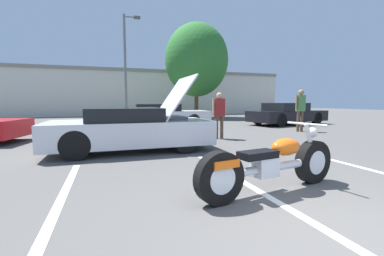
{
  "coord_description": "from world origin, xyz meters",
  "views": [
    {
      "loc": [
        -2.1,
        -1.37,
        1.3
      ],
      "look_at": [
        -0.56,
        3.29,
        0.8
      ],
      "focal_mm": 24.0,
      "sensor_mm": 36.0,
      "label": 1
    }
  ],
  "objects_px": {
    "spectator_by_show_car": "(301,106)",
    "light_pole": "(126,63)",
    "parked_car_right_row": "(287,114)",
    "show_car_hood_open": "(132,129)",
    "spectator_near_motorcycle": "(219,111)",
    "tree_background": "(196,60)",
    "motorcycle": "(272,164)",
    "parked_car_mid_row": "(161,116)"
  },
  "relations": [
    {
      "from": "tree_background",
      "to": "parked_car_mid_row",
      "type": "xyz_separation_m",
      "value": [
        -4.45,
        -7.17,
        -4.08
      ]
    },
    {
      "from": "spectator_by_show_car",
      "to": "parked_car_right_row",
      "type": "bearing_deg",
      "value": 59.96
    },
    {
      "from": "light_pole",
      "to": "spectator_near_motorcycle",
      "type": "bearing_deg",
      "value": -78.02
    },
    {
      "from": "light_pole",
      "to": "motorcycle",
      "type": "bearing_deg",
      "value": -87.23
    },
    {
      "from": "parked_car_mid_row",
      "to": "motorcycle",
      "type": "bearing_deg",
      "value": -88.11
    },
    {
      "from": "parked_car_mid_row",
      "to": "light_pole",
      "type": "bearing_deg",
      "value": 104.78
    },
    {
      "from": "light_pole",
      "to": "parked_car_mid_row",
      "type": "bearing_deg",
      "value": -79.4
    },
    {
      "from": "tree_background",
      "to": "motorcycle",
      "type": "relative_size",
      "value": 3.04
    },
    {
      "from": "tree_background",
      "to": "motorcycle",
      "type": "height_order",
      "value": "tree_background"
    },
    {
      "from": "light_pole",
      "to": "spectator_near_motorcycle",
      "type": "height_order",
      "value": "light_pole"
    },
    {
      "from": "parked_car_mid_row",
      "to": "show_car_hood_open",
      "type": "bearing_deg",
      "value": -104.42
    },
    {
      "from": "parked_car_right_row",
      "to": "parked_car_mid_row",
      "type": "bearing_deg",
      "value": 163.67
    },
    {
      "from": "motorcycle",
      "to": "spectator_near_motorcycle",
      "type": "relative_size",
      "value": 1.54
    },
    {
      "from": "show_car_hood_open",
      "to": "motorcycle",
      "type": "bearing_deg",
      "value": -68.07
    },
    {
      "from": "show_car_hood_open",
      "to": "spectator_near_motorcycle",
      "type": "bearing_deg",
      "value": 21.81
    },
    {
      "from": "spectator_by_show_car",
      "to": "show_car_hood_open",
      "type": "bearing_deg",
      "value": -163.77
    },
    {
      "from": "spectator_by_show_car",
      "to": "light_pole",
      "type": "bearing_deg",
      "value": 123.33
    },
    {
      "from": "show_car_hood_open",
      "to": "spectator_by_show_car",
      "type": "height_order",
      "value": "show_car_hood_open"
    },
    {
      "from": "spectator_near_motorcycle",
      "to": "parked_car_right_row",
      "type": "bearing_deg",
      "value": 33.17
    },
    {
      "from": "parked_car_mid_row",
      "to": "spectator_by_show_car",
      "type": "distance_m",
      "value": 6.63
    },
    {
      "from": "light_pole",
      "to": "show_car_hood_open",
      "type": "height_order",
      "value": "light_pole"
    },
    {
      "from": "tree_background",
      "to": "motorcycle",
      "type": "xyz_separation_m",
      "value": [
        -4.85,
        -17.04,
        -4.26
      ]
    },
    {
      "from": "tree_background",
      "to": "spectator_near_motorcycle",
      "type": "bearing_deg",
      "value": -105.6
    },
    {
      "from": "spectator_by_show_car",
      "to": "motorcycle",
      "type": "bearing_deg",
      "value": -133.68
    },
    {
      "from": "light_pole",
      "to": "show_car_hood_open",
      "type": "relative_size",
      "value": 1.78
    },
    {
      "from": "parked_car_right_row",
      "to": "spectator_by_show_car",
      "type": "bearing_deg",
      "value": -130.83
    },
    {
      "from": "motorcycle",
      "to": "parked_car_mid_row",
      "type": "xyz_separation_m",
      "value": [
        0.4,
        9.87,
        0.18
      ]
    },
    {
      "from": "motorcycle",
      "to": "parked_car_right_row",
      "type": "relative_size",
      "value": 0.5
    },
    {
      "from": "show_car_hood_open",
      "to": "parked_car_mid_row",
      "type": "relative_size",
      "value": 0.85
    },
    {
      "from": "parked_car_right_row",
      "to": "spectator_by_show_car",
      "type": "distance_m",
      "value": 3.57
    },
    {
      "from": "parked_car_right_row",
      "to": "spectator_by_show_car",
      "type": "height_order",
      "value": "spectator_by_show_car"
    },
    {
      "from": "light_pole",
      "to": "parked_car_mid_row",
      "type": "xyz_separation_m",
      "value": [
        1.18,
        -6.29,
        -3.5
      ]
    },
    {
      "from": "motorcycle",
      "to": "parked_car_mid_row",
      "type": "bearing_deg",
      "value": 76.98
    },
    {
      "from": "tree_background",
      "to": "parked_car_mid_row",
      "type": "distance_m",
      "value": 9.37
    },
    {
      "from": "motorcycle",
      "to": "spectator_by_show_car",
      "type": "bearing_deg",
      "value": 35.6
    },
    {
      "from": "parked_car_right_row",
      "to": "parked_car_mid_row",
      "type": "xyz_separation_m",
      "value": [
        -7.2,
        0.7,
        -0.01
      ]
    },
    {
      "from": "light_pole",
      "to": "parked_car_mid_row",
      "type": "relative_size",
      "value": 1.51
    },
    {
      "from": "light_pole",
      "to": "spectator_by_show_car",
      "type": "distance_m",
      "value": 12.39
    },
    {
      "from": "show_car_hood_open",
      "to": "spectator_near_motorcycle",
      "type": "xyz_separation_m",
      "value": [
        3.14,
        1.27,
        0.38
      ]
    },
    {
      "from": "tree_background",
      "to": "parked_car_right_row",
      "type": "bearing_deg",
      "value": -70.71
    },
    {
      "from": "parked_car_mid_row",
      "to": "spectator_by_show_car",
      "type": "height_order",
      "value": "spectator_by_show_car"
    },
    {
      "from": "light_pole",
      "to": "spectator_by_show_car",
      "type": "xyz_separation_m",
      "value": [
        6.61,
        -10.05,
        -2.99
      ]
    }
  ]
}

